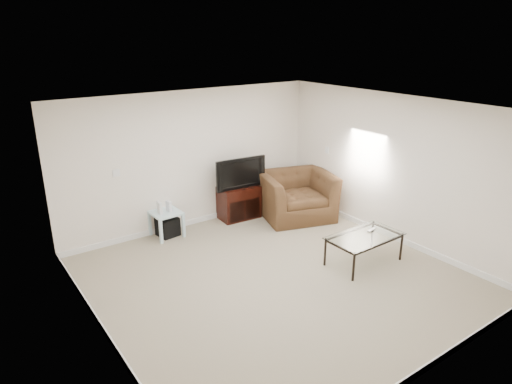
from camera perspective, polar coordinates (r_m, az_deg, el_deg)
floor at (r=6.87m, az=2.45°, el=-10.67°), size 5.00×5.00×0.00m
ceiling at (r=6.01m, az=2.80°, el=10.39°), size 5.00×5.00×0.00m
wall_back at (r=8.35m, az=-8.02°, el=4.03°), size 5.00×0.02×2.50m
wall_left at (r=5.29m, az=-19.42°, el=-6.27°), size 0.02×5.00×2.50m
wall_right at (r=8.05m, az=16.82°, el=2.78°), size 0.02×5.00×2.50m
plate_back at (r=7.82m, az=-17.07°, el=2.29°), size 0.12×0.02×0.12m
plate_right_switch at (r=9.06m, az=8.85°, el=5.22°), size 0.02×0.09×0.13m
plate_right_outlet at (r=9.14m, az=9.84°, el=-0.96°), size 0.02×0.08×0.12m
tv_stand at (r=8.86m, az=-2.27°, el=-1.23°), size 0.79×0.58×0.64m
dvd_player at (r=8.75m, az=-2.15°, el=-0.01°), size 0.48×0.35×0.06m
television at (r=8.63m, az=-2.22°, el=2.51°), size 0.96×0.27×0.59m
side_table at (r=8.22m, az=-11.13°, el=-3.93°), size 0.50×0.50×0.47m
subwoofer at (r=8.28m, az=-10.98°, el=-4.27°), size 0.37×0.37×0.33m
game_console at (r=8.03m, az=-11.96°, el=-1.94°), size 0.06×0.16×0.21m
game_case at (r=8.11m, az=-10.85°, el=-1.77°), size 0.06×0.14×0.18m
recliner at (r=8.82m, az=5.10°, el=0.47°), size 1.54×1.24×1.17m
coffee_table at (r=7.37m, az=13.31°, el=-6.97°), size 1.19×0.68×0.46m
remote at (r=7.47m, az=14.26°, el=-4.61°), size 0.19×0.08×0.02m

